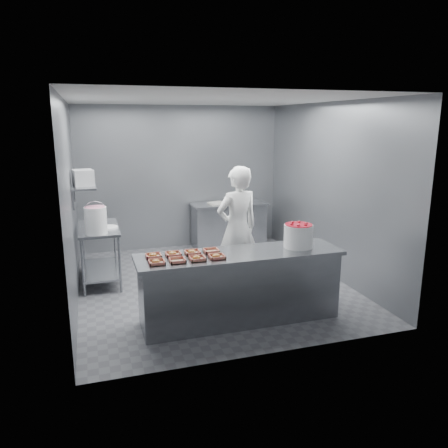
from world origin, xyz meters
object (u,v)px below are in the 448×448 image
Objects in this scene: service_counter at (240,286)px; worker at (237,228)px; prep_table at (100,246)px; tray_6 at (192,252)px; tray_1 at (177,260)px; tray_5 at (173,254)px; tray_2 at (197,258)px; back_counter at (229,225)px; appliance at (83,178)px; tray_0 at (157,262)px; tray_4 at (153,256)px; strawberry_tub at (298,235)px; tray_7 at (211,251)px; glaze_bucket at (96,220)px; tray_3 at (217,256)px.

worker is (0.34, 1.09, 0.48)m from service_counter.
prep_table is 6.40× the size of tray_6.
tray_1 is 1.00× the size of tray_5.
tray_5 is at bearing 27.59° from worker.
back_counter is at bearing 66.29° from tray_2.
tray_0 is at bearing -78.87° from appliance.
tray_4 reaches higher than tray_1.
tray_5 is 0.50× the size of strawberry_tub.
prep_table is (-1.65, 1.95, 0.14)m from service_counter.
glaze_bucket is (-1.35, 1.38, 0.19)m from tray_7.
back_counter is 3.93m from tray_0.
tray_2 is at bearing -46.68° from tray_5.
tray_4 reaches higher than service_counter.
tray_6 is 2.25m from appliance.
tray_3 reaches higher than tray_1.
tray_3 is 1.00× the size of tray_6.
strawberry_tub is 1.19× the size of appliance.
prep_table is at bearing 122.18° from tray_3.
tray_1 reaches higher than prep_table.
service_counter is at bearing -12.32° from tray_6.
prep_table is 2.36m from tray_2.
tray_0 is at bearing -90.00° from tray_4.
tray_3 is at bearing 0.00° from tray_0.
tray_6 is at bearing 175.06° from strawberry_tub.
tray_1 is 0.35m from tray_4.
tray_2 is at bearing -56.04° from glaze_bucket.
strawberry_tub is (1.86, -0.12, 0.14)m from tray_4.
tray_4 is 0.10× the size of worker.
prep_table is at bearing -35.46° from worker.
tray_3 is at bearing -50.65° from glaze_bucket.
tray_4 is (-0.24, 0.25, 0.00)m from tray_1.
service_counter is 13.88× the size of tray_2.
prep_table is at bearing -152.99° from back_counter.
tray_3 is at bearing -90.68° from tray_7.
tray_4 is 1.00× the size of tray_6.
worker reaches higher than prep_table.
tray_3 is (0.72, 0.00, 0.00)m from tray_0.
tray_7 is (0.24, 0.00, -0.00)m from tray_6.
tray_3 is (1.31, -2.08, 0.33)m from prep_table.
service_counter is 3.37m from back_counter.
back_counter is 3.39m from tray_7.
back_counter is at bearing 33.94° from glaze_bucket.
tray_0 is (-1.06, -0.13, 0.47)m from service_counter.
back_counter is at bearing 69.79° from tray_3.
tray_3 is (-0.34, -0.13, 0.47)m from service_counter.
tray_5 is at bearing -69.77° from appliance.
appliance reaches higher than back_counter.
glaze_bucket is at bearing 117.86° from tray_1.
tray_6 is at bearing -64.15° from appliance.
tray_3 is 1.16m from strawberry_tub.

